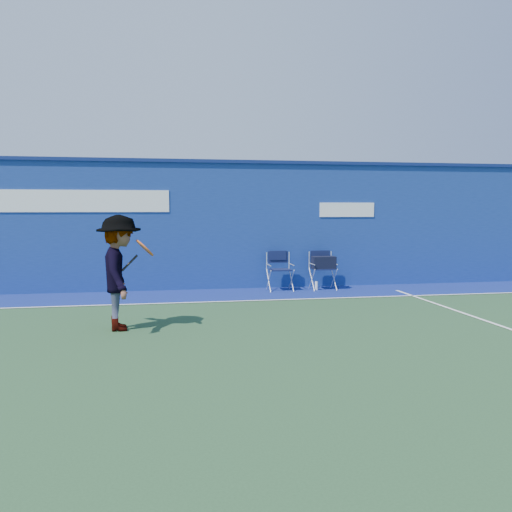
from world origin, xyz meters
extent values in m
plane|color=#244526|center=(0.00, 0.00, 0.00)|extent=(80.00, 80.00, 0.00)
cube|color=navy|center=(0.00, 5.20, 1.50)|extent=(24.00, 0.40, 3.00)
cube|color=navy|center=(0.00, 5.20, 3.04)|extent=(24.00, 0.50, 0.08)
cube|color=white|center=(-3.00, 4.99, 2.10)|extent=(4.50, 0.02, 0.50)
cube|color=white|center=(3.60, 4.99, 1.90)|extent=(1.40, 0.02, 0.35)
cube|color=navy|center=(0.00, 4.10, 0.00)|extent=(24.00, 1.80, 0.01)
cube|color=white|center=(0.00, 3.20, 0.01)|extent=(24.00, 0.06, 0.01)
cube|color=#10173D|center=(1.80, 4.50, 0.50)|extent=(0.48, 0.41, 0.03)
cube|color=silver|center=(1.80, 4.74, 0.70)|extent=(0.55, 0.02, 0.40)
cube|color=#10173D|center=(1.80, 4.74, 0.78)|extent=(0.48, 0.03, 0.28)
cube|color=#10173D|center=(1.80, 4.74, 0.82)|extent=(0.40, 0.06, 0.22)
cube|color=#10173D|center=(2.85, 4.50, 0.50)|extent=(0.48, 0.41, 0.03)
cube|color=silver|center=(2.85, 4.74, 0.70)|extent=(0.55, 0.02, 0.40)
cube|color=#10173D|center=(2.85, 4.74, 0.78)|extent=(0.48, 0.03, 0.28)
cube|color=black|center=(2.85, 4.47, 0.65)|extent=(0.55, 0.32, 0.30)
cylinder|color=white|center=(2.66, 4.42, 0.11)|extent=(0.07, 0.07, 0.21)
imported|color=#EA4738|center=(-1.62, 0.95, 0.92)|extent=(0.79, 1.24, 1.83)
torus|color=#CF501B|center=(-1.22, 0.83, 1.31)|extent=(0.34, 0.42, 0.28)
cylinder|color=gray|center=(-1.22, 0.83, 1.31)|extent=(0.28, 0.35, 0.23)
cylinder|color=black|center=(-1.46, 0.88, 1.07)|extent=(0.27, 0.08, 0.26)
camera|label=1|loc=(-1.00, -7.82, 1.93)|focal=38.00mm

